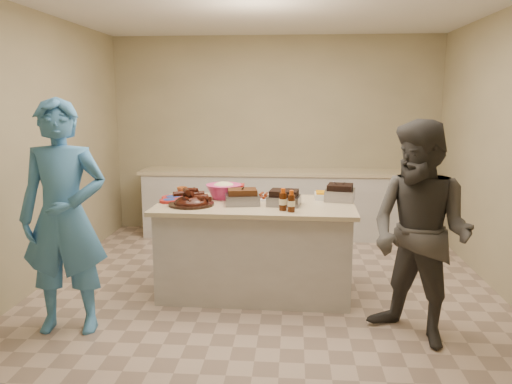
# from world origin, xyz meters

# --- Properties ---
(room) EXTENTS (4.50, 5.00, 2.70)m
(room) POSITION_xyz_m (0.00, 0.00, 0.00)
(room) COLOR tan
(room) RESTS_ON ground
(back_counter) EXTENTS (3.60, 0.64, 0.90)m
(back_counter) POSITION_xyz_m (0.00, 2.20, 0.45)
(back_counter) COLOR beige
(back_counter) RESTS_ON ground
(island) EXTENTS (1.88, 1.02, 0.88)m
(island) POSITION_xyz_m (-0.09, 0.12, 0.00)
(island) COLOR beige
(island) RESTS_ON ground
(rib_platter) EXTENTS (0.44, 0.44, 0.17)m
(rib_platter) POSITION_xyz_m (-0.68, -0.00, 0.88)
(rib_platter) COLOR #3D130A
(rib_platter) RESTS_ON island
(pulled_pork_tray) EXTENTS (0.35, 0.29, 0.09)m
(pulled_pork_tray) POSITION_xyz_m (-0.21, 0.07, 0.88)
(pulled_pork_tray) COLOR #47230F
(pulled_pork_tray) RESTS_ON island
(brisket_tray) EXTENTS (0.33, 0.28, 0.09)m
(brisket_tray) POSITION_xyz_m (0.18, 0.07, 0.88)
(brisket_tray) COLOR black
(brisket_tray) RESTS_ON island
(roasting_pan) EXTENTS (0.32, 0.32, 0.11)m
(roasting_pan) POSITION_xyz_m (0.72, 0.32, 0.88)
(roasting_pan) COLOR gray
(roasting_pan) RESTS_ON island
(coleslaw_bowl) EXTENTS (0.36, 0.36, 0.24)m
(coleslaw_bowl) POSITION_xyz_m (-0.42, 0.34, 0.88)
(coleslaw_bowl) COLOR #CB2B6E
(coleslaw_bowl) RESTS_ON island
(sausage_plate) EXTENTS (0.33, 0.33, 0.05)m
(sausage_plate) POSITION_xyz_m (-0.06, 0.36, 0.88)
(sausage_plate) COLOR silver
(sausage_plate) RESTS_ON island
(mac_cheese_dish) EXTENTS (0.28, 0.21, 0.07)m
(mac_cheese_dish) POSITION_xyz_m (0.62, 0.39, 0.88)
(mac_cheese_dish) COLOR orange
(mac_cheese_dish) RESTS_ON island
(bbq_bottle_a) EXTENTS (0.07, 0.07, 0.20)m
(bbq_bottle_a) POSITION_xyz_m (0.17, -0.16, 0.88)
(bbq_bottle_a) COLOR #381606
(bbq_bottle_a) RESTS_ON island
(bbq_bottle_b) EXTENTS (0.07, 0.07, 0.19)m
(bbq_bottle_b) POSITION_xyz_m (0.25, -0.21, 0.88)
(bbq_bottle_b) COLOR #381606
(bbq_bottle_b) RESTS_ON island
(mustard_bottle) EXTENTS (0.05, 0.05, 0.13)m
(mustard_bottle) POSITION_xyz_m (-0.29, 0.33, 0.88)
(mustard_bottle) COLOR #F3B704
(mustard_bottle) RESTS_ON island
(sauce_bowl) EXTENTS (0.13, 0.04, 0.13)m
(sauce_bowl) POSITION_xyz_m (-0.22, 0.29, 0.88)
(sauce_bowl) COLOR silver
(sauce_bowl) RESTS_ON island
(plate_stack_large) EXTENTS (0.23, 0.23, 0.03)m
(plate_stack_large) POSITION_xyz_m (-0.92, 0.26, 0.88)
(plate_stack_large) COLOR maroon
(plate_stack_large) RESTS_ON island
(plate_stack_small) EXTENTS (0.19, 0.19, 0.03)m
(plate_stack_small) POSITION_xyz_m (-0.92, 0.11, 0.88)
(plate_stack_small) COLOR maroon
(plate_stack_small) RESTS_ON island
(plastic_cup) EXTENTS (0.11, 0.10, 0.11)m
(plastic_cup) POSITION_xyz_m (-0.86, 0.40, 0.88)
(plastic_cup) COLOR #A14E1C
(plastic_cup) RESTS_ON island
(basket_stack) EXTENTS (0.22, 0.17, 0.11)m
(basket_stack) POSITION_xyz_m (-0.35, 0.52, 0.88)
(basket_stack) COLOR maroon
(basket_stack) RESTS_ON island
(guest_blue) EXTENTS (0.88, 1.93, 0.45)m
(guest_blue) POSITION_xyz_m (-1.54, -0.79, 0.00)
(guest_blue) COLOR #4387C4
(guest_blue) RESTS_ON ground
(guest_gray) EXTENTS (1.79, 1.80, 0.65)m
(guest_gray) POSITION_xyz_m (1.22, -0.77, 0.00)
(guest_gray) COLOR #484540
(guest_gray) RESTS_ON ground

